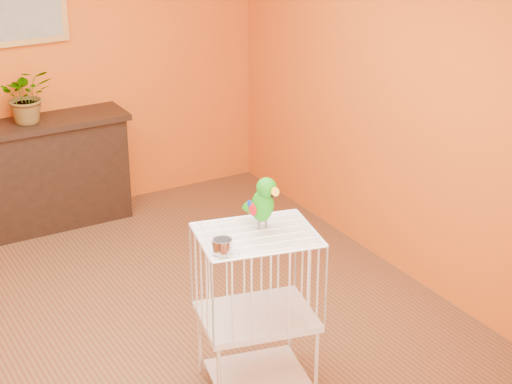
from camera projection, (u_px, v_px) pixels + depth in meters
ground at (153, 337)px, 5.61m from camera, size 4.50×4.50×0.00m
room_shell at (141, 106)px, 4.99m from camera, size 4.50×4.50×4.50m
console_cabinet at (55, 172)px, 7.06m from camera, size 1.24×0.45×0.92m
potted_plant at (27, 101)px, 6.76m from camera, size 0.47×0.51×0.34m
framed_picture at (28, 13)px, 6.69m from camera, size 0.62×0.04×0.50m
birdcage at (257, 309)px, 4.94m from camera, size 0.74×0.63×1.00m
feed_cup at (222, 246)px, 4.51m from camera, size 0.11×0.11×0.08m
parrot at (263, 202)px, 4.76m from camera, size 0.16×0.28×0.32m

